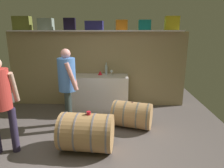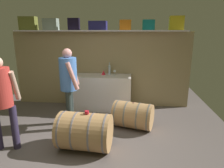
% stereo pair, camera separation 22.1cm
% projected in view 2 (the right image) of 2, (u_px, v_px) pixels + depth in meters
% --- Properties ---
extents(ground_plane, '(5.94, 8.23, 0.02)m').
position_uv_depth(ground_plane, '(87.00, 137.00, 3.99)').
color(ground_plane, '#5E5452').
extents(back_wall_panel, '(4.74, 0.10, 2.00)m').
position_uv_depth(back_wall_panel, '(101.00, 69.00, 5.55)').
color(back_wall_panel, '#9C875E').
rests_on(back_wall_panel, ground).
extents(high_shelf_board, '(4.36, 0.40, 0.03)m').
position_uv_depth(high_shelf_board, '(99.00, 31.00, 5.15)').
color(high_shelf_board, silver).
rests_on(high_shelf_board, back_wall_panel).
extents(toolcase_olive, '(0.44, 0.24, 0.34)m').
position_uv_depth(toolcase_olive, '(28.00, 23.00, 5.27)').
color(toolcase_olive, olive).
rests_on(toolcase_olive, high_shelf_board).
extents(toolcase_grey, '(0.38, 0.29, 0.29)m').
position_uv_depth(toolcase_grey, '(51.00, 24.00, 5.22)').
color(toolcase_grey, gray).
rests_on(toolcase_grey, high_shelf_board).
extents(toolcase_black, '(0.29, 0.20, 0.30)m').
position_uv_depth(toolcase_black, '(74.00, 24.00, 5.17)').
color(toolcase_black, black).
rests_on(toolcase_black, high_shelf_board).
extents(toolcase_navy, '(0.45, 0.29, 0.22)m').
position_uv_depth(toolcase_navy, '(98.00, 26.00, 5.12)').
color(toolcase_navy, navy).
rests_on(toolcase_navy, high_shelf_board).
extents(toolcase_orange, '(0.30, 0.23, 0.25)m').
position_uv_depth(toolcase_orange, '(125.00, 25.00, 5.06)').
color(toolcase_orange, orange).
rests_on(toolcase_orange, high_shelf_board).
extents(toolcase_teal, '(0.29, 0.24, 0.25)m').
position_uv_depth(toolcase_teal, '(148.00, 25.00, 5.00)').
color(toolcase_teal, '#137A7B').
rests_on(toolcase_teal, high_shelf_board).
extents(toolcase_yellow, '(0.34, 0.25, 0.33)m').
position_uv_depth(toolcase_yellow, '(176.00, 23.00, 4.93)').
color(toolcase_yellow, yellow).
rests_on(toolcase_yellow, high_shelf_board).
extents(work_cabinet, '(1.59, 0.59, 0.90)m').
position_uv_depth(work_cabinet, '(100.00, 92.00, 5.35)').
color(work_cabinet, silver).
rests_on(work_cabinet, ground).
extents(wine_bottle_clear, '(0.07, 0.07, 0.31)m').
position_uv_depth(wine_bottle_clear, '(110.00, 69.00, 5.34)').
color(wine_bottle_clear, '#ABBCC1').
rests_on(wine_bottle_clear, work_cabinet).
extents(wine_glass, '(0.07, 0.07, 0.14)m').
position_uv_depth(wine_glass, '(115.00, 71.00, 5.24)').
color(wine_glass, white).
rests_on(wine_glass, work_cabinet).
extents(red_funnel, '(0.11, 0.11, 0.11)m').
position_uv_depth(red_funnel, '(103.00, 73.00, 5.31)').
color(red_funnel, red).
rests_on(red_funnel, work_cabinet).
extents(wine_barrel_near, '(0.95, 0.72, 0.67)m').
position_uv_depth(wine_barrel_near, '(85.00, 131.00, 3.52)').
color(wine_barrel_near, '#AE8250').
rests_on(wine_barrel_near, ground).
extents(wine_barrel_far, '(0.93, 0.75, 0.57)m').
position_uv_depth(wine_barrel_far, '(133.00, 115.00, 4.32)').
color(wine_barrel_far, tan).
rests_on(wine_barrel_far, ground).
extents(tasting_cup, '(0.07, 0.07, 0.05)m').
position_uv_depth(tasting_cup, '(87.00, 112.00, 3.43)').
color(tasting_cup, red).
rests_on(tasting_cup, wine_barrel_near).
extents(winemaker_pouring, '(0.52, 0.44, 1.63)m').
position_uv_depth(winemaker_pouring, '(1.00, 94.00, 3.37)').
color(winemaker_pouring, '#2E263F').
rests_on(winemaker_pouring, ground).
extents(visitor_tasting, '(0.45, 0.53, 1.68)m').
position_uv_depth(visitor_tasting, '(69.00, 80.00, 4.22)').
color(visitor_tasting, '#293330').
rests_on(visitor_tasting, ground).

